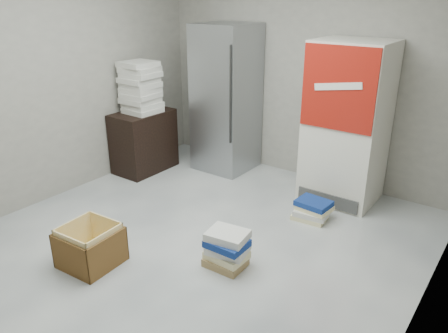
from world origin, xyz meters
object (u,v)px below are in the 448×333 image
wood_shelf (144,141)px  phonebook_stack_main (227,249)px  steel_fridge (226,99)px  cardboard_box (91,248)px  coke_cooler (347,123)px

wood_shelf → phonebook_stack_main: bearing=-28.1°
steel_fridge → phonebook_stack_main: 2.49m
steel_fridge → cardboard_box: size_ratio=3.86×
coke_cooler → wood_shelf: (-2.48, -0.72, -0.50)m
phonebook_stack_main → cardboard_box: cardboard_box is taller
wood_shelf → cardboard_box: bearing=-56.7°
steel_fridge → wood_shelf: bearing=-138.7°
cardboard_box → steel_fridge: bearing=94.8°
steel_fridge → cardboard_box: 2.74m
steel_fridge → phonebook_stack_main: steel_fridge is taller
phonebook_stack_main → cardboard_box: (-1.00, -0.68, -0.02)m
steel_fridge → coke_cooler: bearing=-0.2°
coke_cooler → cardboard_box: (-1.26, -2.59, -0.75)m
cardboard_box → phonebook_stack_main: bearing=30.4°
coke_cooler → wood_shelf: size_ratio=2.25×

